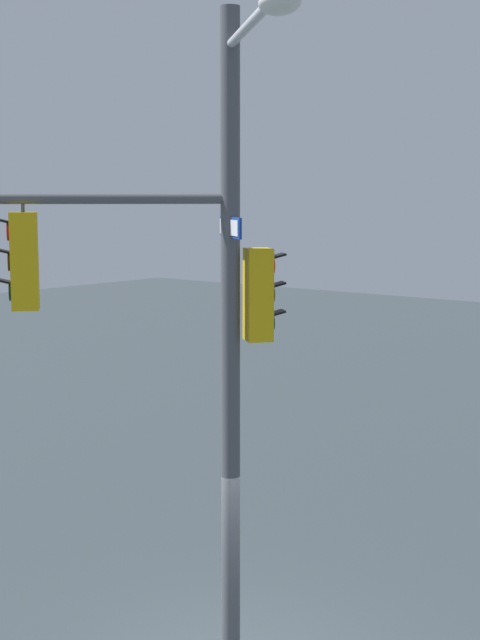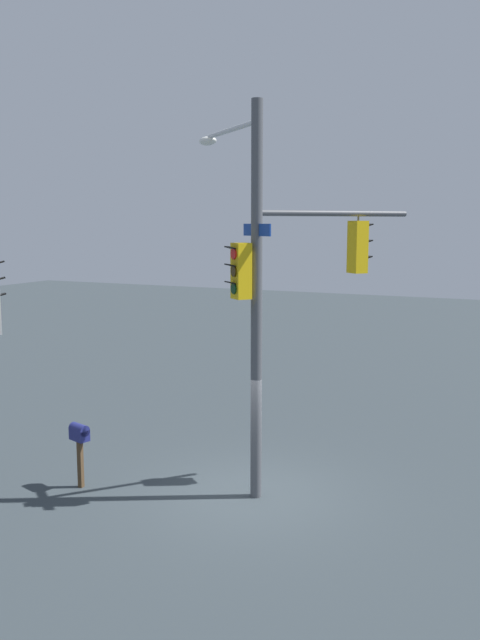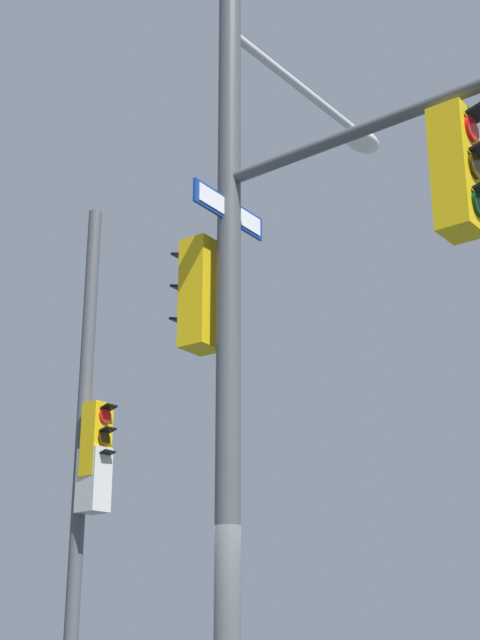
{
  "view_description": "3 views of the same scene",
  "coord_description": "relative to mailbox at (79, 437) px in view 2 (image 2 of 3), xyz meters",
  "views": [
    {
      "loc": [
        -8.15,
        -6.59,
        5.84
      ],
      "look_at": [
        -0.53,
        -0.46,
        4.52
      ],
      "focal_mm": 50.55,
      "sensor_mm": 36.0,
      "label": 1
    },
    {
      "loc": [
        12.14,
        5.4,
        5.64
      ],
      "look_at": [
        -0.17,
        -0.32,
        3.66
      ],
      "focal_mm": 37.42,
      "sensor_mm": 36.0,
      "label": 2
    },
    {
      "loc": [
        0.36,
        8.2,
        1.53
      ],
      "look_at": [
        -0.06,
        0.57,
        4.23
      ],
      "focal_mm": 51.71,
      "sensor_mm": 36.0,
      "label": 3
    }
  ],
  "objects": [
    {
      "name": "ground_plane",
      "position": [
        -1.16,
        3.49,
        -1.11
      ],
      "size": [
        80.0,
        80.0,
        0.0
      ],
      "primitive_type": "plane",
      "color": "#323A3F"
    },
    {
      "name": "mailbox",
      "position": [
        0.0,
        0.0,
        0.0
      ],
      "size": [
        0.36,
        0.49,
        1.41
      ],
      "rotation": [
        0.0,
        0.0,
        5.99
      ],
      "color": "#4C3823",
      "rests_on": "ground"
    },
    {
      "name": "main_signal_pole_assembly",
      "position": [
        -1.58,
        3.76,
        3.62
      ],
      "size": [
        3.27,
        4.73,
        8.01
      ],
      "rotation": [
        0.0,
        0.0,
        2.42
      ],
      "color": "#4C4F54",
      "rests_on": "ground"
    }
  ]
}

